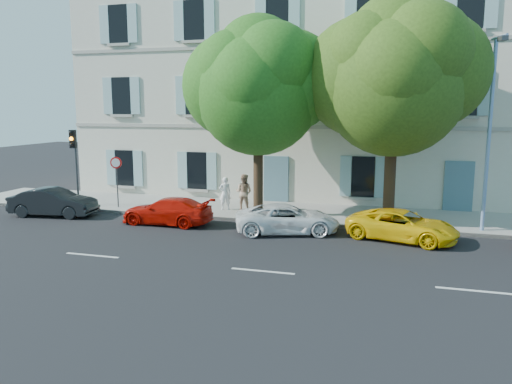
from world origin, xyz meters
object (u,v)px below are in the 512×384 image
(car_dark_sedan, at_px, (53,202))
(tree_right, at_px, (394,85))
(car_yellow_supercar, at_px, (402,225))
(traffic_light, at_px, (74,151))
(tree_left, at_px, (258,93))
(pedestrian_a, at_px, (225,193))
(car_white_coupe, at_px, (287,219))
(street_lamp, at_px, (491,124))
(pedestrian_b, at_px, (244,192))
(car_red_coupe, at_px, (167,211))
(road_sign, at_px, (116,171))

(car_dark_sedan, height_order, tree_right, tree_right)
(car_yellow_supercar, relative_size, traffic_light, 1.10)
(tree_left, bearing_deg, pedestrian_a, 153.22)
(car_yellow_supercar, height_order, traffic_light, traffic_light)
(car_white_coupe, bearing_deg, traffic_light, 63.22)
(traffic_light, bearing_deg, street_lamp, -0.08)
(traffic_light, relative_size, pedestrian_a, 2.39)
(tree_left, bearing_deg, car_yellow_supercar, -17.49)
(car_dark_sedan, distance_m, car_yellow_supercar, 15.47)
(street_lamp, xyz_separation_m, pedestrian_b, (-10.25, 1.27, -3.30))
(pedestrian_a, relative_size, pedestrian_b, 0.90)
(traffic_light, distance_m, pedestrian_b, 8.56)
(car_red_coupe, bearing_deg, road_sign, -118.05)
(car_red_coupe, xyz_separation_m, tree_right, (9.14, 1.94, 5.27))
(pedestrian_a, bearing_deg, car_white_coupe, 111.16)
(pedestrian_a, height_order, pedestrian_b, pedestrian_b)
(car_red_coupe, height_order, car_yellow_supercar, car_red_coupe)
(traffic_light, relative_size, street_lamp, 0.51)
(road_sign, relative_size, pedestrian_b, 1.42)
(car_white_coupe, height_order, tree_left, tree_left)
(car_white_coupe, bearing_deg, street_lamp, -93.62)
(car_yellow_supercar, bearing_deg, car_white_coupe, 107.05)
(tree_left, relative_size, traffic_light, 2.26)
(street_lamp, bearing_deg, car_yellow_supercar, -150.61)
(tree_right, bearing_deg, car_yellow_supercar, -73.64)
(car_yellow_supercar, bearing_deg, tree_right, 32.12)
(tree_left, relative_size, street_lamp, 1.15)
(tree_left, distance_m, tree_right, 5.65)
(car_white_coupe, height_order, car_yellow_supercar, car_white_coupe)
(car_dark_sedan, xyz_separation_m, tree_right, (14.91, 1.93, 5.20))
(road_sign, bearing_deg, tree_left, -0.41)
(pedestrian_b, bearing_deg, tree_left, 140.33)
(car_dark_sedan, height_order, car_yellow_supercar, car_dark_sedan)
(tree_left, xyz_separation_m, pedestrian_a, (-1.91, 0.96, -4.66))
(car_white_coupe, distance_m, pedestrian_a, 4.79)
(car_yellow_supercar, distance_m, traffic_light, 15.73)
(car_red_coupe, height_order, road_sign, road_sign)
(car_red_coupe, distance_m, car_white_coupe, 5.29)
(car_dark_sedan, bearing_deg, car_white_coupe, -97.64)
(traffic_light, height_order, street_lamp, street_lamp)
(car_red_coupe, distance_m, pedestrian_b, 3.94)
(tree_right, relative_size, street_lamp, 1.21)
(car_white_coupe, bearing_deg, pedestrian_a, 33.48)
(car_yellow_supercar, height_order, tree_left, tree_left)
(car_yellow_supercar, xyz_separation_m, pedestrian_a, (-8.11, 2.92, 0.36))
(car_dark_sedan, bearing_deg, street_lamp, -91.84)
(car_dark_sedan, height_order, street_lamp, street_lamp)
(road_sign, height_order, pedestrian_b, road_sign)
(car_red_coupe, height_order, pedestrian_b, pedestrian_b)
(car_yellow_supercar, xyz_separation_m, tree_right, (-0.56, 1.92, 5.28))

